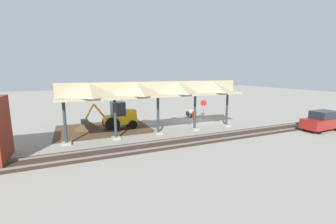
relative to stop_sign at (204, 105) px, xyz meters
name	(u,v)px	position (x,y,z in m)	size (l,w,h in m)	color
ground_plane	(196,121)	(1.79, 1.17, -1.63)	(120.00, 120.00, 0.00)	gray
dirt_work_zone	(104,129)	(12.54, 0.88, -1.62)	(9.16, 7.00, 0.01)	#4C3823
platform_canopy	(158,90)	(8.16, 5.01, 2.54)	(16.91, 3.20, 4.90)	#9E998E
rail_tracks	(234,135)	(1.79, 8.13, -1.60)	(60.00, 2.58, 0.15)	slate
stop_sign	(204,105)	(0.00, 0.00, 0.00)	(0.72, 0.30, 2.26)	gray
backhoe	(119,117)	(11.11, 1.55, -0.37)	(5.41, 1.86, 2.82)	#EAB214
dirt_mound	(87,129)	(14.12, 0.23, -1.63)	(5.23, 5.23, 1.90)	#4C3823
concrete_pipe	(191,113)	(1.23, -1.06, -1.13)	(1.51, 1.37, 1.00)	#9E9384
distant_parked_car	(322,121)	(-7.15, 10.31, -0.64)	(4.26, 1.89, 1.98)	maroon
traffic_barrel	(194,115)	(1.24, -0.19, -1.18)	(0.56, 0.56, 0.90)	orange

